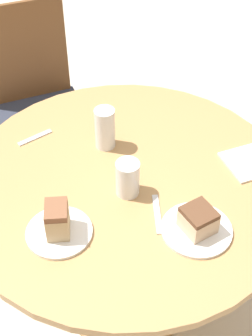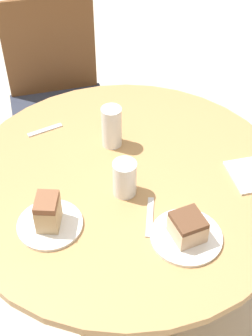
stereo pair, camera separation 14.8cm
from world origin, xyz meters
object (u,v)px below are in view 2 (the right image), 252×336
at_px(cake_slice_far, 48,212).
at_px(glass_water, 125,180).
at_px(chair, 58,97).
at_px(glass_lemonade, 112,129).
at_px(plate_far, 50,224).
at_px(cake_slice_near, 188,227).
at_px(plate_near, 186,237).

xyz_separation_m(cake_slice_far, glass_water, (0.25, 0.04, -0.01)).
height_order(chair, glass_water, chair).
height_order(chair, glass_lemonade, chair).
distance_m(plate_far, cake_slice_near, 0.40).
bearing_deg(cake_slice_far, plate_far, 0.00).
xyz_separation_m(plate_near, glass_lemonade, (-0.04, 0.47, 0.06)).
height_order(cake_slice_near, cake_slice_far, cake_slice_far).
distance_m(cake_slice_near, cake_slice_far, 0.40).
xyz_separation_m(chair, glass_water, (-0.04, -0.96, 0.32)).
bearing_deg(glass_lemonade, cake_slice_near, -84.52).
bearing_deg(glass_water, chair, 87.77).
distance_m(chair, glass_water, 1.01).
height_order(chair, plate_far, chair).
relative_size(chair, glass_lemonade, 6.41).
bearing_deg(plate_far, cake_slice_far, 0.00).
xyz_separation_m(plate_near, cake_slice_far, (-0.35, 0.19, 0.06)).
height_order(glass_lemonade, glass_water, glass_lemonade).
distance_m(chair, cake_slice_far, 1.09).
relative_size(plate_far, glass_water, 1.61).
distance_m(cake_slice_far, glass_lemonade, 0.41).
relative_size(cake_slice_far, glass_lemonade, 0.68).
bearing_deg(chair, cake_slice_far, -98.03).
distance_m(chair, plate_far, 1.08).
bearing_deg(plate_far, glass_lemonade, 42.35).
bearing_deg(plate_near, cake_slice_near, 90.00).
xyz_separation_m(plate_far, glass_water, (0.25, 0.04, 0.05)).
xyz_separation_m(plate_near, glass_water, (-0.09, 0.23, 0.05)).
bearing_deg(cake_slice_near, plate_near, -90.00).
relative_size(cake_slice_near, glass_lemonade, 0.60).
bearing_deg(glass_lemonade, chair, 90.83).
distance_m(plate_near, glass_lemonade, 0.47).
bearing_deg(cake_slice_far, glass_lemonade, 42.35).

